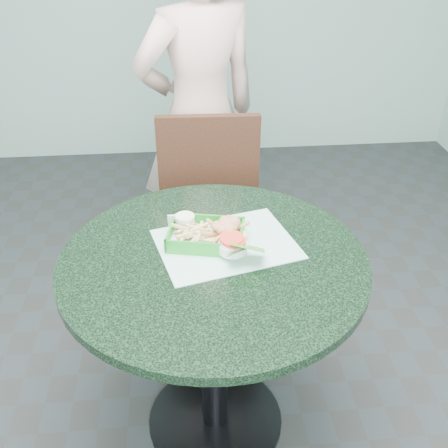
{
  "coord_description": "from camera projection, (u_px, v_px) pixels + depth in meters",
  "views": [
    {
      "loc": [
        -0.09,
        -1.29,
        1.71
      ],
      "look_at": [
        0.04,
        0.1,
        0.82
      ],
      "focal_mm": 42.0,
      "sensor_mm": 36.0,
      "label": 1
    }
  ],
  "objects": [
    {
      "name": "food_basket",
      "position": [
        206.0,
        243.0,
        1.66
      ],
      "size": [
        0.23,
        0.17,
        0.05
      ],
      "rotation": [
        0.0,
        0.0,
        -0.22
      ],
      "color": "#1A9021",
      "rests_on": "placemat"
    },
    {
      "name": "cafe_table",
      "position": [
        214.0,
        305.0,
        1.69
      ],
      "size": [
        0.94,
        0.94,
        0.75
      ],
      "color": "black",
      "rests_on": "floor"
    },
    {
      "name": "garnish_cup",
      "position": [
        240.0,
        247.0,
        1.6
      ],
      "size": [
        0.13,
        0.13,
        0.05
      ],
      "rotation": [
        0.0,
        0.0,
        0.05
      ],
      "color": "silver",
      "rests_on": "food_basket"
    },
    {
      "name": "crab_sandwich",
      "position": [
        226.0,
        233.0,
        1.65
      ],
      "size": [
        0.13,
        0.13,
        0.08
      ],
      "rotation": [
        0.0,
        0.0,
        -0.1
      ],
      "color": "tan",
      "rests_on": "food_basket"
    },
    {
      "name": "sauce_ramekin",
      "position": [
        182.0,
        228.0,
        1.67
      ],
      "size": [
        0.06,
        0.06,
        0.04
      ],
      "rotation": [
        0.0,
        0.0,
        0.34
      ],
      "color": "silver",
      "rests_on": "food_basket"
    },
    {
      "name": "floor",
      "position": [
        215.0,
        420.0,
        2.0
      ],
      "size": [
        4.0,
        5.0,
        0.02
      ],
      "primitive_type": "cube",
      "color": "#303335",
      "rests_on": "ground"
    },
    {
      "name": "dining_chair",
      "position": [
        211.0,
        211.0,
        2.28
      ],
      "size": [
        0.44,
        0.44,
        0.93
      ],
      "rotation": [
        0.0,
        0.0,
        -0.03
      ],
      "color": "#3D2416",
      "rests_on": "floor"
    },
    {
      "name": "diner_person",
      "position": [
        200.0,
        98.0,
        2.35
      ],
      "size": [
        0.8,
        0.67,
        1.86
      ],
      "primitive_type": "imported",
      "rotation": [
        0.0,
        0.0,
        3.54
      ],
      "color": "#CDA89D",
      "rests_on": "floor"
    },
    {
      "name": "placemat",
      "position": [
        226.0,
        249.0,
        1.66
      ],
      "size": [
        0.48,
        0.41,
        0.0
      ],
      "primitive_type": "cube",
      "rotation": [
        0.0,
        0.0,
        0.26
      ],
      "color": "#9FD5CF",
      "rests_on": "cafe_table"
    },
    {
      "name": "fries_pile",
      "position": [
        191.0,
        238.0,
        1.65
      ],
      "size": [
        0.13,
        0.14,
        0.04
      ],
      "primitive_type": null,
      "rotation": [
        0.0,
        0.0,
        0.38
      ],
      "color": "#D3C37C",
      "rests_on": "food_basket"
    }
  ]
}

